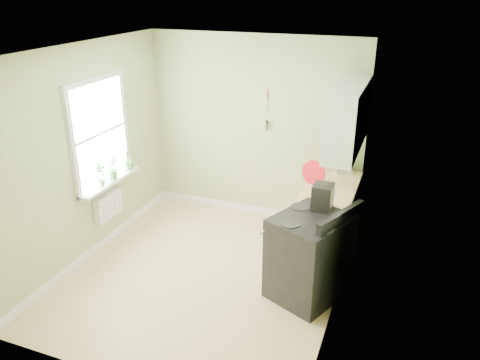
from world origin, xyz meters
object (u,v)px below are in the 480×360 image
(stove, at_px, (309,256))
(coffee_maker, at_px, (322,201))
(stand_mixer, at_px, (345,160))
(kettle, at_px, (328,165))

(stove, height_order, coffee_maker, coffee_maker)
(stand_mixer, bearing_deg, coffee_maker, -91.01)
(stove, xyz_separation_m, stand_mixer, (0.08, 1.69, 0.57))
(stove, xyz_separation_m, kettle, (-0.13, 1.59, 0.50))
(kettle, xyz_separation_m, coffee_maker, (0.18, -1.34, 0.09))
(kettle, bearing_deg, stove, -85.28)
(stove, relative_size, stand_mixer, 2.99)
(stand_mixer, bearing_deg, stove, -92.60)
(stove, distance_m, coffee_maker, 0.64)
(kettle, bearing_deg, coffee_maker, -82.24)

